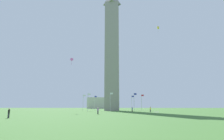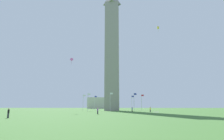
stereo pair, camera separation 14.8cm
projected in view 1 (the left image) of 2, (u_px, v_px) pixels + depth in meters
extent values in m
plane|color=#3D6B2D|center=(112.00, 111.00, 82.93)|extent=(260.00, 260.00, 0.00)
cube|color=gray|center=(112.00, 55.00, 87.74)|extent=(6.38, 6.38, 51.04)
cylinder|color=silver|center=(141.00, 102.00, 82.91)|extent=(0.14, 0.14, 7.15)
cube|color=red|center=(142.00, 95.00, 83.47)|extent=(1.00, 0.03, 0.64)
cylinder|color=silver|center=(132.00, 103.00, 92.15)|extent=(0.14, 0.14, 7.15)
cube|color=#1E2D99|center=(133.00, 96.00, 92.71)|extent=(1.00, 0.03, 0.64)
cylinder|color=silver|center=(113.00, 103.00, 96.39)|extent=(0.14, 0.14, 7.15)
cube|color=red|center=(114.00, 97.00, 96.95)|extent=(1.00, 0.03, 0.64)
cylinder|color=silver|center=(94.00, 103.00, 93.13)|extent=(0.14, 0.14, 7.15)
cube|color=#1E2D99|center=(96.00, 96.00, 93.69)|extent=(1.00, 0.03, 0.64)
cylinder|color=silver|center=(83.00, 103.00, 84.29)|extent=(0.14, 0.14, 7.15)
cube|color=white|center=(84.00, 95.00, 84.85)|extent=(1.00, 0.03, 0.64)
cylinder|color=silver|center=(88.00, 102.00, 75.05)|extent=(0.14, 0.14, 7.15)
cube|color=white|center=(89.00, 94.00, 75.61)|extent=(1.00, 0.03, 0.64)
cylinder|color=silver|center=(110.00, 102.00, 70.82)|extent=(0.14, 0.14, 7.15)
cube|color=white|center=(112.00, 94.00, 71.38)|extent=(1.00, 0.03, 0.64)
cylinder|color=silver|center=(134.00, 102.00, 74.07)|extent=(0.14, 0.14, 7.15)
cube|color=#1E2D99|center=(135.00, 94.00, 74.63)|extent=(1.00, 0.03, 0.64)
cylinder|color=#2D2D38|center=(150.00, 111.00, 63.88)|extent=(0.29, 0.29, 0.80)
cylinder|color=yellow|center=(150.00, 109.00, 64.02)|extent=(0.32, 0.32, 0.69)
sphere|color=#936B4C|center=(150.00, 107.00, 64.11)|extent=(0.24, 0.24, 0.24)
cylinder|color=#2D2D38|center=(9.00, 116.00, 32.06)|extent=(0.29, 0.29, 0.80)
cylinder|color=black|center=(9.00, 111.00, 32.20)|extent=(0.32, 0.32, 0.61)
sphere|color=tan|center=(9.00, 109.00, 32.28)|extent=(0.24, 0.24, 0.24)
cylinder|color=#2D2D38|center=(98.00, 113.00, 46.97)|extent=(0.29, 0.29, 0.80)
cylinder|color=purple|center=(98.00, 110.00, 47.10)|extent=(0.32, 0.32, 0.59)
sphere|color=beige|center=(98.00, 108.00, 47.18)|extent=(0.24, 0.24, 0.24)
cylinder|color=#2D2D38|center=(132.00, 111.00, 66.50)|extent=(0.29, 0.29, 0.80)
cylinder|color=#3851B2|center=(132.00, 109.00, 66.64)|extent=(0.32, 0.32, 0.69)
sphere|color=beige|center=(132.00, 107.00, 66.73)|extent=(0.24, 0.24, 0.24)
cone|color=pink|center=(72.00, 60.00, 67.31)|extent=(1.55, 1.73, 1.51)
cylinder|color=#A44A79|center=(72.00, 63.00, 67.14)|extent=(0.04, 0.04, 1.41)
cube|color=yellow|center=(158.00, 28.00, 76.11)|extent=(0.76, 1.28, 1.31)
cylinder|color=#A4921C|center=(158.00, 30.00, 75.92)|extent=(0.04, 0.04, 1.55)
cube|color=beige|center=(100.00, 103.00, 156.42)|extent=(18.43, 17.87, 8.85)
cube|color=purple|center=(157.00, 112.00, 64.39)|extent=(1.82, 1.42, 0.01)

